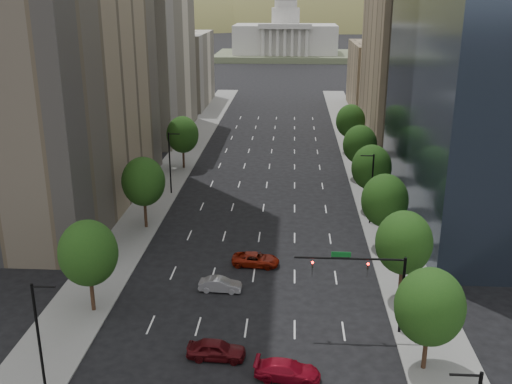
% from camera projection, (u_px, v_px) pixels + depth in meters
% --- Properties ---
extents(sidewalk_left, '(6.00, 200.00, 0.15)m').
position_uv_depth(sidewalk_left, '(149.00, 205.00, 79.93)').
color(sidewalk_left, slate).
rests_on(sidewalk_left, ground).
extents(sidewalk_right, '(6.00, 200.00, 0.15)m').
position_uv_depth(sidewalk_right, '(380.00, 210.00, 78.11)').
color(sidewalk_right, slate).
rests_on(sidewalk_right, ground).
extents(midrise_cream_left, '(14.00, 30.00, 35.00)m').
position_uv_depth(midrise_cream_left, '(148.00, 46.00, 115.57)').
color(midrise_cream_left, beige).
rests_on(midrise_cream_left, ground).
extents(filler_left, '(14.00, 26.00, 18.00)m').
position_uv_depth(filler_left, '(180.00, 69.00, 149.50)').
color(filler_left, beige).
rests_on(filler_left, ground).
extents(parking_tan_right, '(14.00, 30.00, 30.00)m').
position_uv_depth(parking_tan_right, '(407.00, 62.00, 110.61)').
color(parking_tan_right, '#8C7759').
rests_on(parking_tan_right, ground).
extents(filler_right, '(14.00, 26.00, 16.00)m').
position_uv_depth(filler_right, '(380.00, 77.00, 144.05)').
color(filler_right, '#8C7759').
rests_on(filler_right, ground).
extents(tree_right_0, '(5.20, 5.20, 8.39)m').
position_uv_depth(tree_right_0, '(430.00, 307.00, 43.41)').
color(tree_right_0, '#382316').
rests_on(tree_right_0, ground).
extents(tree_right_1, '(5.20, 5.20, 8.75)m').
position_uv_depth(tree_right_1, '(404.00, 243.00, 53.69)').
color(tree_right_1, '#382316').
rests_on(tree_right_1, ground).
extents(tree_right_2, '(5.20, 5.20, 8.61)m').
position_uv_depth(tree_right_2, '(385.00, 200.00, 65.09)').
color(tree_right_2, '#382316').
rests_on(tree_right_2, ground).
extents(tree_right_3, '(5.20, 5.20, 8.89)m').
position_uv_depth(tree_right_3, '(371.00, 167.00, 76.34)').
color(tree_right_3, '#382316').
rests_on(tree_right_3, ground).
extents(tree_right_4, '(5.20, 5.20, 8.46)m').
position_uv_depth(tree_right_4, '(360.00, 144.00, 89.72)').
color(tree_right_4, '#382316').
rests_on(tree_right_4, ground).
extents(tree_right_5, '(5.20, 5.20, 8.75)m').
position_uv_depth(tree_right_5, '(351.00, 121.00, 104.76)').
color(tree_right_5, '#382316').
rests_on(tree_right_5, ground).
extents(tree_left_0, '(5.20, 5.20, 8.75)m').
position_uv_depth(tree_left_0, '(88.00, 253.00, 51.55)').
color(tree_left_0, '#382316').
rests_on(tree_left_0, ground).
extents(tree_left_1, '(5.20, 5.20, 8.97)m').
position_uv_depth(tree_left_1, '(143.00, 182.00, 70.39)').
color(tree_left_1, '#382316').
rests_on(tree_left_1, ground).
extents(tree_left_2, '(5.20, 5.20, 8.68)m').
position_uv_depth(tree_left_2, '(183.00, 135.00, 95.07)').
color(tree_left_2, '#382316').
rests_on(tree_left_2, ground).
extents(streetlight_rn, '(1.70, 0.20, 9.00)m').
position_uv_depth(streetlight_rn, '(371.00, 187.00, 71.98)').
color(streetlight_rn, black).
rests_on(streetlight_rn, ground).
extents(streetlight_ls, '(1.70, 0.20, 9.00)m').
position_uv_depth(streetlight_ls, '(40.00, 338.00, 40.46)').
color(streetlight_ls, black).
rests_on(streetlight_ls, ground).
extents(streetlight_ln, '(1.70, 0.20, 9.00)m').
position_uv_depth(streetlight_ln, '(170.00, 161.00, 83.01)').
color(streetlight_ln, black).
rests_on(streetlight_ln, ground).
extents(traffic_signal, '(9.12, 0.40, 7.38)m').
position_uv_depth(traffic_signal, '(373.00, 277.00, 48.40)').
color(traffic_signal, black).
rests_on(traffic_signal, ground).
extents(capitol, '(60.00, 40.00, 35.20)m').
position_uv_depth(capitol, '(285.00, 39.00, 255.69)').
color(capitol, '#596647').
rests_on(capitol, ground).
extents(foothills, '(720.00, 413.00, 263.00)m').
position_uv_depth(foothills, '(324.00, 61.00, 599.16)').
color(foothills, olive).
rests_on(foothills, ground).
extents(car_red_near, '(5.13, 2.52, 1.43)m').
position_uv_depth(car_red_near, '(287.00, 370.00, 43.80)').
color(car_red_near, maroon).
rests_on(car_red_near, ground).
extents(car_maroon, '(4.70, 2.06, 1.58)m').
position_uv_depth(car_maroon, '(216.00, 350.00, 46.22)').
color(car_maroon, '#4A0C10').
rests_on(car_maroon, ground).
extents(car_silver, '(4.21, 1.67, 1.36)m').
position_uv_depth(car_silver, '(220.00, 285.00, 56.76)').
color(car_silver, '#9A999E').
rests_on(car_silver, ground).
extents(car_red_far, '(5.14, 2.69, 1.38)m').
position_uv_depth(car_red_far, '(256.00, 259.00, 62.11)').
color(car_red_far, maroon).
rests_on(car_red_far, ground).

